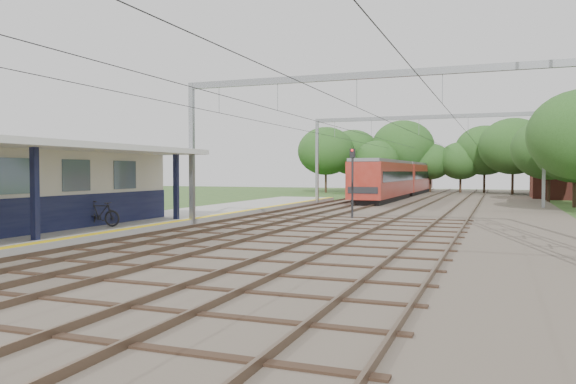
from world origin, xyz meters
The scene contains 11 objects.
ground centered at (0.00, 0.00, 0.00)m, with size 160.00×160.00×0.00m, color #2D4C1E.
ballast_bed centered at (4.00, 30.00, 0.05)m, with size 18.00×90.00×0.10m, color #473D33.
platform centered at (-7.50, 14.00, 0.17)m, with size 5.00×52.00×0.35m, color gray.
yellow_stripe centered at (-5.25, 14.00, 0.35)m, with size 0.45×52.00×0.01m, color yellow.
rail_tracks centered at (1.50, 30.00, 0.18)m, with size 11.80×88.00×0.15m.
catenary_system centered at (3.39, 25.28, 5.51)m, with size 17.22×88.00×7.00m.
tree_band centered at (3.84, 57.12, 4.92)m, with size 31.72×30.88×8.82m.
house_far centered at (16.00, 52.00, 3.23)m, with size 8.00×6.12×8.66m.
bicycle centered at (-6.97, 10.65, 0.90)m, with size 0.52×1.83×1.10m, color black.
train centered at (-0.50, 49.19, 2.02)m, with size 2.74×34.07×3.61m.
signal_post centered at (1.35, 21.64, 2.43)m, with size 0.30×0.27×3.98m.
Camera 1 is at (9.05, -8.93, 2.72)m, focal length 35.00 mm.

